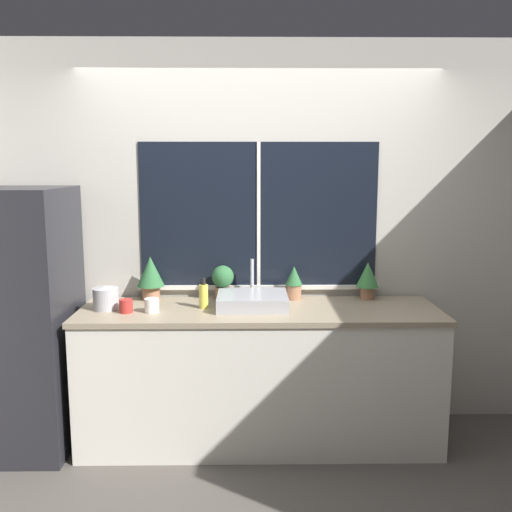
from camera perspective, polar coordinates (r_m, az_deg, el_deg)
name	(u,v)px	position (r m, az deg, el deg)	size (l,w,h in m)	color
ground_plane	(261,465)	(3.79, 0.46, -20.14)	(14.00, 14.00, 0.00)	#4C4742
wall_back	(259,236)	(4.07, 0.26, 2.06)	(8.00, 0.09, 2.70)	#BCB7AD
counter	(260,375)	(3.90, 0.36, -11.82)	(2.36, 0.69, 0.92)	silver
refrigerator	(14,320)	(4.04, -23.01, -5.92)	(0.73, 0.74, 1.71)	#232328
sink	(252,300)	(3.78, -0.37, -4.46)	(0.46, 0.45, 0.29)	#ADADB2
potted_plant_far_left	(151,275)	(4.03, -10.50, -1.86)	(0.19, 0.19, 0.31)	#9E6B4C
potted_plant_center_left	(223,280)	(3.98, -3.34, -2.41)	(0.15, 0.15, 0.24)	#9E6B4C
potted_plant_center_right	(294,282)	(3.99, 3.81, -2.57)	(0.12, 0.12, 0.24)	#9E6B4C
potted_plant_far_right	(368,277)	(4.06, 11.10, -2.10)	(0.16, 0.16, 0.26)	#9E6B4C
soap_bottle	(204,296)	(3.77, -5.26, -3.96)	(0.06, 0.06, 0.20)	#DBD14C
mug_red	(126,306)	(3.74, -12.87, -4.89)	(0.09, 0.09, 0.09)	#B72D28
mug_white	(152,305)	(3.71, -10.39, -4.88)	(0.09, 0.09, 0.09)	white
kettle	(106,298)	(3.84, -14.76, -4.07)	(0.17, 0.17, 0.16)	#B2B2B7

